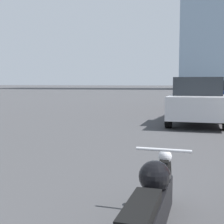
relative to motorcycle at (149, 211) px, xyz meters
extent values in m
cylinder|color=black|center=(-0.08, 0.98, -0.07)|extent=(0.15, 0.60, 0.60)
cube|color=black|center=(0.00, -0.04, -0.05)|extent=(0.37, 1.57, 0.31)
sphere|color=black|center=(-0.02, 0.27, 0.23)|extent=(0.31, 0.31, 0.31)
cube|color=black|center=(0.03, -0.37, 0.16)|extent=(0.27, 0.73, 0.10)
sphere|color=silver|center=(-0.08, 1.02, 0.25)|extent=(0.16, 0.16, 0.16)
cylinder|color=silver|center=(-0.07, 0.87, 0.36)|extent=(0.62, 0.09, 0.04)
cube|color=#BCBCC1|center=(-0.61, 8.93, 0.31)|extent=(2.26, 4.14, 0.75)
cube|color=#23282D|center=(-0.61, 8.93, 0.99)|extent=(1.77, 2.06, 0.62)
cylinder|color=black|center=(-1.62, 10.07, -0.07)|extent=(0.26, 0.62, 0.60)
cylinder|color=black|center=(0.16, 10.24, -0.07)|extent=(0.26, 0.62, 0.60)
cylinder|color=black|center=(-1.38, 7.61, -0.07)|extent=(0.26, 0.62, 0.60)
cube|color=#1E3899|center=(-0.49, 19.18, 0.30)|extent=(1.95, 4.58, 0.69)
cube|color=#23282D|center=(-0.49, 19.18, 0.93)|extent=(1.57, 2.23, 0.58)
cylinder|color=black|center=(-1.23, 20.62, -0.04)|extent=(0.23, 0.66, 0.65)
cylinder|color=black|center=(-1.38, 17.84, -0.04)|extent=(0.23, 0.66, 0.65)
cylinder|color=black|center=(-1.14, 32.33, -0.02)|extent=(0.22, 0.70, 0.70)
cylinder|color=black|center=(-1.22, 29.76, -0.02)|extent=(0.22, 0.70, 0.70)
cylinder|color=black|center=(-1.35, 44.33, -0.03)|extent=(0.20, 0.68, 0.68)
cylinder|color=black|center=(-1.36, 41.79, -0.03)|extent=(0.20, 0.68, 0.68)
camera|label=1|loc=(0.66, -2.53, 1.10)|focal=50.00mm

